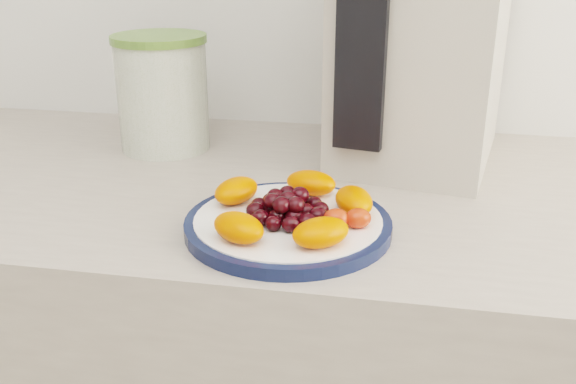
# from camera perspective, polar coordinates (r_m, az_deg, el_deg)

# --- Properties ---
(plate_rim) EXTENTS (0.25, 0.25, 0.01)m
(plate_rim) POSITION_cam_1_polar(r_m,az_deg,el_deg) (0.76, -0.00, -2.97)
(plate_rim) COLOR #0F193A
(plate_rim) RESTS_ON counter
(plate_face) EXTENTS (0.22, 0.22, 0.02)m
(plate_face) POSITION_cam_1_polar(r_m,az_deg,el_deg) (0.76, -0.00, -2.90)
(plate_face) COLOR white
(plate_face) RESTS_ON counter
(canister) EXTENTS (0.19, 0.19, 0.17)m
(canister) POSITION_cam_1_polar(r_m,az_deg,el_deg) (1.06, -11.06, 8.31)
(canister) COLOR #405715
(canister) RESTS_ON counter
(canister_lid) EXTENTS (0.20, 0.20, 0.01)m
(canister_lid) POSITION_cam_1_polar(r_m,az_deg,el_deg) (1.04, -11.43, 13.23)
(canister_lid) COLOR #5A7C35
(canister_lid) RESTS_ON canister
(appliance_body) EXTENTS (0.27, 0.34, 0.38)m
(appliance_body) POSITION_cam_1_polar(r_m,az_deg,el_deg) (1.00, 12.11, 13.68)
(appliance_body) COLOR #B5AC9E
(appliance_body) RESTS_ON counter
(appliance_panel) EXTENTS (0.07, 0.03, 0.29)m
(appliance_panel) POSITION_cam_1_polar(r_m,az_deg,el_deg) (0.86, 6.59, 13.05)
(appliance_panel) COLOR black
(appliance_panel) RESTS_ON appliance_body
(fruit_plate) EXTENTS (0.21, 0.21, 0.03)m
(fruit_plate) POSITION_cam_1_polar(r_m,az_deg,el_deg) (0.75, 0.50, -1.32)
(fruit_plate) COLOR #F44600
(fruit_plate) RESTS_ON plate_face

